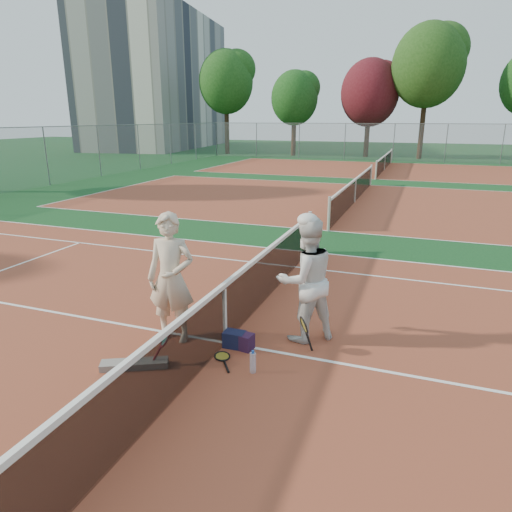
# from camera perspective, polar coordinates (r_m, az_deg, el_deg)

# --- Properties ---
(ground) EXTENTS (130.00, 130.00, 0.00)m
(ground) POSITION_cam_1_polar(r_m,az_deg,el_deg) (7.41, -3.85, -10.80)
(ground) COLOR #113E1A
(ground) RESTS_ON ground
(court_main) EXTENTS (23.77, 10.97, 0.01)m
(court_main) POSITION_cam_1_polar(r_m,az_deg,el_deg) (7.41, -3.85, -10.78)
(court_main) COLOR brown
(court_main) RESTS_ON ground
(court_far_a) EXTENTS (23.77, 10.97, 0.01)m
(court_far_a) POSITION_cam_1_polar(r_m,az_deg,el_deg) (19.96, 12.21, 6.60)
(court_far_a) COLOR brown
(court_far_a) RESTS_ON ground
(court_far_b) EXTENTS (23.77, 10.97, 0.01)m
(court_far_b) POSITION_cam_1_polar(r_m,az_deg,el_deg) (33.26, 15.73, 10.34)
(court_far_b) COLOR brown
(court_far_b) RESTS_ON ground
(net_main) EXTENTS (0.10, 10.98, 1.02)m
(net_main) POSITION_cam_1_polar(r_m,az_deg,el_deg) (7.19, -3.93, -7.20)
(net_main) COLOR black
(net_main) RESTS_ON ground
(net_far_a) EXTENTS (0.10, 10.98, 1.02)m
(net_far_a) POSITION_cam_1_polar(r_m,az_deg,el_deg) (19.88, 12.30, 8.03)
(net_far_a) COLOR black
(net_far_a) RESTS_ON ground
(net_far_b) EXTENTS (0.10, 10.98, 1.02)m
(net_far_b) POSITION_cam_1_polar(r_m,az_deg,el_deg) (33.21, 15.80, 11.21)
(net_far_b) COLOR black
(net_far_b) RESTS_ON ground
(fence_back) EXTENTS (32.00, 0.06, 3.00)m
(fence_back) POSITION_cam_1_polar(r_m,az_deg,el_deg) (40.11, 16.83, 13.42)
(fence_back) COLOR slate
(fence_back) RESTS_ON ground
(apartment_block) EXTENTS (12.96, 23.18, 15.00)m
(apartment_block) POSITION_cam_1_polar(r_m,az_deg,el_deg) (58.80, -12.05, 20.50)
(apartment_block) COLOR beige
(apartment_block) RESTS_ON ground
(player_a) EXTENTS (0.82, 0.61, 2.08)m
(player_a) POSITION_cam_1_polar(r_m,az_deg,el_deg) (7.24, -10.57, -2.76)
(player_a) COLOR beige
(player_a) RESTS_ON ground
(player_b) EXTENTS (1.23, 1.21, 2.00)m
(player_b) POSITION_cam_1_polar(r_m,az_deg,el_deg) (7.20, 6.24, -2.99)
(player_b) COLOR silver
(player_b) RESTS_ON ground
(racket_red) EXTENTS (0.42, 0.41, 0.54)m
(racket_red) POSITION_cam_1_polar(r_m,az_deg,el_deg) (6.83, -11.21, -11.12)
(racket_red) COLOR maroon
(racket_red) RESTS_ON ground
(racket_black_held) EXTENTS (0.33, 0.35, 0.58)m
(racket_black_held) POSITION_cam_1_polar(r_m,az_deg,el_deg) (7.04, 5.96, -9.77)
(racket_black_held) COLOR black
(racket_black_held) RESTS_ON ground
(racket_spare) EXTENTS (0.57, 0.65, 0.03)m
(racket_spare) POSITION_cam_1_polar(r_m,az_deg,el_deg) (7.01, -4.26, -12.39)
(racket_spare) COLOR black
(racket_spare) RESTS_ON ground
(sports_bag_navy) EXTENTS (0.33, 0.23, 0.26)m
(sports_bag_navy) POSITION_cam_1_polar(r_m,az_deg,el_deg) (7.23, -2.72, -10.36)
(sports_bag_navy) COLOR black
(sports_bag_navy) RESTS_ON ground
(sports_bag_purple) EXTENTS (0.34, 0.26, 0.25)m
(sports_bag_purple) POSITION_cam_1_polar(r_m,az_deg,el_deg) (7.18, -1.63, -10.60)
(sports_bag_purple) COLOR #26112D
(sports_bag_purple) RESTS_ON ground
(net_cover_canvas) EXTENTS (0.95, 0.62, 0.10)m
(net_cover_canvas) POSITION_cam_1_polar(r_m,az_deg,el_deg) (6.94, -14.95, -12.94)
(net_cover_canvas) COLOR slate
(net_cover_canvas) RESTS_ON ground
(water_bottle) EXTENTS (0.09, 0.09, 0.30)m
(water_bottle) POSITION_cam_1_polar(r_m,az_deg,el_deg) (6.56, -0.39, -13.20)
(water_bottle) COLOR #C5DAFA
(water_bottle) RESTS_ON ground
(tree_back_0) EXTENTS (5.18, 5.18, 9.72)m
(tree_back_0) POSITION_cam_1_polar(r_m,az_deg,el_deg) (46.81, -3.76, 20.86)
(tree_back_0) COLOR #382314
(tree_back_0) RESTS_ON ground
(tree_back_1) EXTENTS (4.28, 4.28, 7.65)m
(tree_back_1) POSITION_cam_1_polar(r_m,az_deg,el_deg) (44.40, 4.83, 19.06)
(tree_back_1) COLOR #382314
(tree_back_1) RESTS_ON ground
(tree_back_maroon) EXTENTS (5.08, 5.08, 8.48)m
(tree_back_maroon) POSITION_cam_1_polar(r_m,az_deg,el_deg) (43.88, 14.04, 19.17)
(tree_back_maroon) COLOR #382314
(tree_back_maroon) RESTS_ON ground
(tree_back_3) EXTENTS (5.91, 5.91, 10.98)m
(tree_back_3) POSITION_cam_1_polar(r_m,az_deg,el_deg) (43.19, 20.72, 21.36)
(tree_back_3) COLOR #382314
(tree_back_3) RESTS_ON ground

